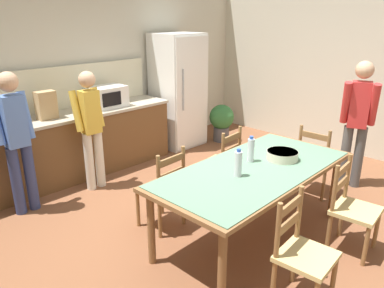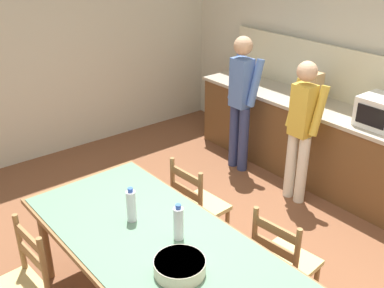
{
  "view_description": "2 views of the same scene",
  "coord_description": "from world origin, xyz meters",
  "px_view_note": "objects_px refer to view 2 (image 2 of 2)",
  "views": [
    {
      "loc": [
        -2.79,
        -2.43,
        2.21
      ],
      "look_at": [
        -0.4,
        -0.04,
        1.02
      ],
      "focal_mm": 35.0,
      "sensor_mm": 36.0,
      "label": 1
    },
    {
      "loc": [
        2.14,
        -1.83,
        2.67
      ],
      "look_at": [
        -0.35,
        0.14,
        1.16
      ],
      "focal_mm": 42.0,
      "sensor_mm": 36.0,
      "label": 2
    }
  ],
  "objects_px": {
    "bottle_near_centre": "(131,206)",
    "person_at_sink": "(241,97)",
    "dining_table": "(154,246)",
    "serving_bowl": "(180,266)",
    "chair_side_far_right": "(283,263)",
    "paper_bag": "(310,87)",
    "person_at_counter": "(302,126)",
    "bottle_off_centre": "(178,223)",
    "chair_side_far_left": "(197,207)"
  },
  "relations": [
    {
      "from": "person_at_counter",
      "to": "dining_table",
      "type": "bearing_deg",
      "value": -166.9
    },
    {
      "from": "dining_table",
      "to": "person_at_sink",
      "type": "distance_m",
      "value": 2.62
    },
    {
      "from": "bottle_near_centre",
      "to": "chair_side_far_right",
      "type": "relative_size",
      "value": 0.3
    },
    {
      "from": "bottle_off_centre",
      "to": "dining_table",
      "type": "bearing_deg",
      "value": -128.89
    },
    {
      "from": "dining_table",
      "to": "bottle_near_centre",
      "type": "relative_size",
      "value": 8.14
    },
    {
      "from": "paper_bag",
      "to": "person_at_counter",
      "type": "relative_size",
      "value": 0.23
    },
    {
      "from": "paper_bag",
      "to": "chair_side_far_left",
      "type": "height_order",
      "value": "paper_bag"
    },
    {
      "from": "bottle_off_centre",
      "to": "bottle_near_centre",
      "type": "bearing_deg",
      "value": -160.01
    },
    {
      "from": "dining_table",
      "to": "person_at_sink",
      "type": "height_order",
      "value": "person_at_sink"
    },
    {
      "from": "dining_table",
      "to": "serving_bowl",
      "type": "relative_size",
      "value": 6.87
    },
    {
      "from": "bottle_near_centre",
      "to": "person_at_sink",
      "type": "bearing_deg",
      "value": 117.46
    },
    {
      "from": "dining_table",
      "to": "chair_side_far_left",
      "type": "relative_size",
      "value": 2.42
    },
    {
      "from": "bottle_near_centre",
      "to": "chair_side_far_left",
      "type": "relative_size",
      "value": 0.3
    },
    {
      "from": "paper_bag",
      "to": "person_at_sink",
      "type": "distance_m",
      "value": 0.79
    },
    {
      "from": "chair_side_far_right",
      "to": "serving_bowl",
      "type": "bearing_deg",
      "value": 78.06
    },
    {
      "from": "person_at_counter",
      "to": "person_at_sink",
      "type": "bearing_deg",
      "value": 88.71
    },
    {
      "from": "bottle_off_centre",
      "to": "person_at_sink",
      "type": "xyz_separation_m",
      "value": [
        -1.52,
        2.06,
        0.02
      ]
    },
    {
      "from": "paper_bag",
      "to": "chair_side_far_right",
      "type": "bearing_deg",
      "value": -55.15
    },
    {
      "from": "serving_bowl",
      "to": "chair_side_far_right",
      "type": "xyz_separation_m",
      "value": [
        0.09,
        0.89,
        -0.39
      ]
    },
    {
      "from": "paper_bag",
      "to": "chair_side_far_left",
      "type": "relative_size",
      "value": 0.4
    },
    {
      "from": "serving_bowl",
      "to": "chair_side_far_right",
      "type": "height_order",
      "value": "chair_side_far_right"
    },
    {
      "from": "paper_bag",
      "to": "bottle_near_centre",
      "type": "distance_m",
      "value": 2.75
    },
    {
      "from": "bottle_near_centre",
      "to": "bottle_off_centre",
      "type": "distance_m",
      "value": 0.4
    },
    {
      "from": "paper_bag",
      "to": "person_at_sink",
      "type": "xyz_separation_m",
      "value": [
        -0.59,
        -0.49,
        -0.17
      ]
    },
    {
      "from": "dining_table",
      "to": "bottle_off_centre",
      "type": "bearing_deg",
      "value": 51.11
    },
    {
      "from": "serving_bowl",
      "to": "paper_bag",
      "type": "bearing_deg",
      "value": 113.69
    },
    {
      "from": "dining_table",
      "to": "chair_side_far_left",
      "type": "height_order",
      "value": "chair_side_far_left"
    },
    {
      "from": "dining_table",
      "to": "chair_side_far_right",
      "type": "xyz_separation_m",
      "value": [
        0.47,
        0.82,
        -0.26
      ]
    },
    {
      "from": "bottle_off_centre",
      "to": "person_at_counter",
      "type": "xyz_separation_m",
      "value": [
        -0.61,
        2.04,
        -0.03
      ]
    },
    {
      "from": "dining_table",
      "to": "person_at_sink",
      "type": "relative_size",
      "value": 1.35
    },
    {
      "from": "bottle_near_centre",
      "to": "person_at_counter",
      "type": "distance_m",
      "value": 2.19
    },
    {
      "from": "bottle_off_centre",
      "to": "serving_bowl",
      "type": "bearing_deg",
      "value": -35.81
    },
    {
      "from": "chair_side_far_right",
      "to": "person_at_sink",
      "type": "height_order",
      "value": "person_at_sink"
    },
    {
      "from": "dining_table",
      "to": "serving_bowl",
      "type": "bearing_deg",
      "value": -10.14
    },
    {
      "from": "bottle_off_centre",
      "to": "person_at_counter",
      "type": "height_order",
      "value": "person_at_counter"
    },
    {
      "from": "chair_side_far_left",
      "to": "chair_side_far_right",
      "type": "relative_size",
      "value": 1.0
    },
    {
      "from": "paper_bag",
      "to": "chair_side_far_left",
      "type": "bearing_deg",
      "value": -80.41
    },
    {
      "from": "chair_side_far_right",
      "to": "person_at_counter",
      "type": "height_order",
      "value": "person_at_counter"
    },
    {
      "from": "bottle_near_centre",
      "to": "person_at_counter",
      "type": "height_order",
      "value": "person_at_counter"
    },
    {
      "from": "paper_bag",
      "to": "dining_table",
      "type": "height_order",
      "value": "paper_bag"
    },
    {
      "from": "chair_side_far_right",
      "to": "chair_side_far_left",
      "type": "bearing_deg",
      "value": -4.72
    },
    {
      "from": "paper_bag",
      "to": "dining_table",
      "type": "distance_m",
      "value": 2.84
    },
    {
      "from": "chair_side_far_left",
      "to": "person_at_counter",
      "type": "bearing_deg",
      "value": -93.6
    },
    {
      "from": "dining_table",
      "to": "chair_side_far_left",
      "type": "bearing_deg",
      "value": 122.49
    },
    {
      "from": "bottle_near_centre",
      "to": "chair_side_far_left",
      "type": "height_order",
      "value": "bottle_near_centre"
    },
    {
      "from": "bottle_near_centre",
      "to": "chair_side_far_left",
      "type": "distance_m",
      "value": 0.95
    },
    {
      "from": "bottle_near_centre",
      "to": "serving_bowl",
      "type": "height_order",
      "value": "bottle_near_centre"
    },
    {
      "from": "serving_bowl",
      "to": "person_at_counter",
      "type": "xyz_separation_m",
      "value": [
        -0.89,
        2.24,
        0.04
      ]
    },
    {
      "from": "bottle_off_centre",
      "to": "paper_bag",
      "type": "bearing_deg",
      "value": 110.04
    },
    {
      "from": "person_at_sink",
      "to": "person_at_counter",
      "type": "height_order",
      "value": "person_at_sink"
    }
  ]
}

